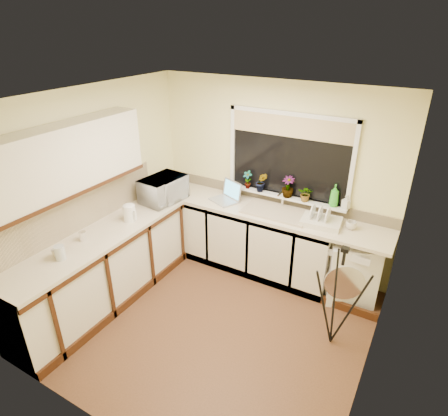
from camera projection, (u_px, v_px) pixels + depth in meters
floor at (214, 322)px, 4.33m from camera, size 3.20×3.20×0.00m
ceiling at (210, 100)px, 3.25m from camera, size 3.20×3.20×0.00m
wall_back at (273, 178)px, 4.96m from camera, size 3.20×0.00×3.20m
wall_front at (98, 319)px, 2.62m from camera, size 3.20×0.00×3.20m
wall_left at (96, 194)px, 4.50m from camera, size 0.00×3.00×3.00m
wall_right at (383, 275)px, 3.07m from camera, size 0.00×3.00×3.00m
base_cabinet_back at (239, 235)px, 5.22m from camera, size 2.55×0.60×0.86m
base_cabinet_left at (105, 270)px, 4.48m from camera, size 0.54×2.40×0.86m
worktop_back at (262, 211)px, 4.87m from camera, size 3.20×0.60×0.04m
worktop_left at (99, 237)px, 4.29m from camera, size 0.60×2.40×0.04m
upper_cabinet at (65, 160)px, 3.83m from camera, size 0.28×1.90×0.70m
splashback_left at (78, 211)px, 4.31m from camera, size 0.02×2.40×0.45m
splashback_back at (271, 196)px, 5.06m from camera, size 3.20×0.02×0.14m
window_glass at (289, 156)px, 4.71m from camera, size 1.50×0.02×1.00m
window_blind at (290, 127)px, 4.53m from camera, size 1.50×0.02×0.25m
windowsill at (284, 196)px, 4.90m from camera, size 1.60×0.14×0.03m
sink at (277, 212)px, 4.77m from camera, size 0.82×0.46×0.03m
faucet at (283, 199)px, 4.86m from camera, size 0.03×0.03×0.24m
washing_machine at (351, 269)px, 4.58m from camera, size 0.70×0.69×0.77m
laptop at (227, 195)px, 5.08m from camera, size 0.43×0.41×0.26m
kettle at (129, 213)px, 4.55m from camera, size 0.15×0.15×0.19m
dish_rack at (321, 222)px, 4.49m from camera, size 0.48×0.38×0.07m
tripod at (337, 298)px, 3.81m from camera, size 0.65×0.65×1.16m
glass_jug at (60, 253)px, 3.82m from camera, size 0.10×0.10×0.15m
steel_jar at (83, 236)px, 4.16m from camera, size 0.07×0.07×0.10m
microwave at (163, 189)px, 5.03m from camera, size 0.45×0.62×0.32m
plant_a at (248, 180)px, 5.04m from camera, size 0.14×0.10×0.24m
plant_b at (261, 182)px, 4.94m from camera, size 0.17×0.16×0.26m
plant_c at (288, 187)px, 4.79m from camera, size 0.16×0.16×0.27m
plant_d at (306, 194)px, 4.69m from camera, size 0.19×0.17×0.20m
soap_bottle_green at (334, 195)px, 4.55m from camera, size 0.13×0.13×0.28m
soap_bottle_clear at (346, 202)px, 4.51m from camera, size 0.10×0.10×0.17m
cup_back at (351, 225)px, 4.39m from camera, size 0.12×0.12×0.09m
cup_left at (56, 253)px, 3.88m from camera, size 0.09×0.09×0.08m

